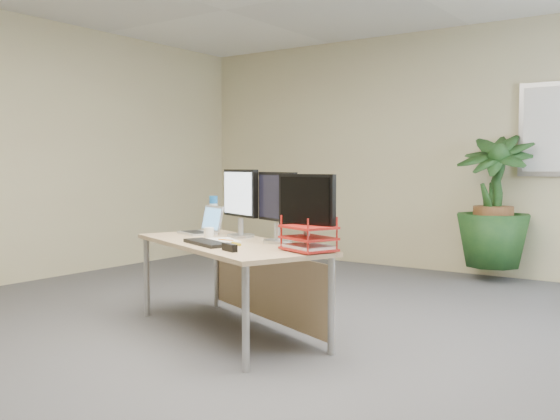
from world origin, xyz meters
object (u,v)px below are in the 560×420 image
Objects in this scene: monitor_left at (240,198)px; desk at (240,260)px; floor_plant at (493,208)px; monitor_right at (277,202)px; laptop at (204,226)px.

desk is at bearing -52.85° from monitor_left.
floor_plant is at bearing 73.75° from desk.
laptop is (-0.81, 0.14, -0.22)m from monitor_right.
monitor_left reaches higher than desk.
monitor_right is (0.42, -0.12, -0.01)m from monitor_left.
desk is 1.22× the size of floor_plant.
monitor_left is at bearing -110.18° from floor_plant.
desk is at bearing -162.61° from monitor_right.
floor_plant reaches higher than desk.
desk is 4.78× the size of laptop.
laptop is at bearing 157.47° from desk.
monitor_right is 0.85m from laptop.
laptop is (-0.39, 0.02, -0.23)m from monitor_left.
floor_plant is (0.89, 3.04, 0.24)m from desk.
monitor_left is at bearing 163.95° from monitor_right.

